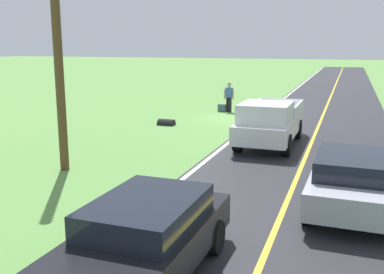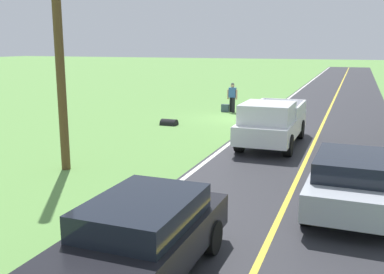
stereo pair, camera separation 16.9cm
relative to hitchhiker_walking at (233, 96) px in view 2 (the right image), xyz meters
name	(u,v)px [view 2 (the right image)]	position (x,y,z in m)	size (l,w,h in m)	color
ground_plane	(238,119)	(-0.94, 2.27, -0.98)	(200.00, 200.00, 0.00)	#609347
road_surface	(323,124)	(-5.39, 2.27, -0.98)	(6.80, 120.00, 0.00)	#28282D
lane_edge_line	(260,120)	(-2.17, 2.27, -0.98)	(0.16, 117.60, 0.00)	silver
lane_centre_line	(323,124)	(-5.39, 2.27, -0.98)	(0.14, 117.60, 0.00)	gold
hitchhiker_walking	(233,96)	(0.00, 0.00, 0.00)	(0.62, 0.52, 1.75)	black
suitcase_carried	(225,108)	(0.42, 0.07, -0.75)	(0.20, 0.46, 0.45)	#384C56
pickup_truck_passing	(271,122)	(-3.81, 8.16, -0.01)	(2.13, 5.41, 1.82)	silver
sedan_mid_oncoming	(351,180)	(-6.90, 14.44, -0.23)	(2.01, 4.44, 1.41)	#B2B7C1
sedan_ahead_same_lane	(140,238)	(-3.59, 19.16, -0.23)	(1.97, 4.42, 1.41)	black
utility_pole_roadside	(59,50)	(1.80, 13.83, 2.83)	(0.28, 0.28, 7.62)	brown
drainage_culvert	(169,125)	(1.83, 5.30, -0.98)	(0.60, 0.60, 0.80)	black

